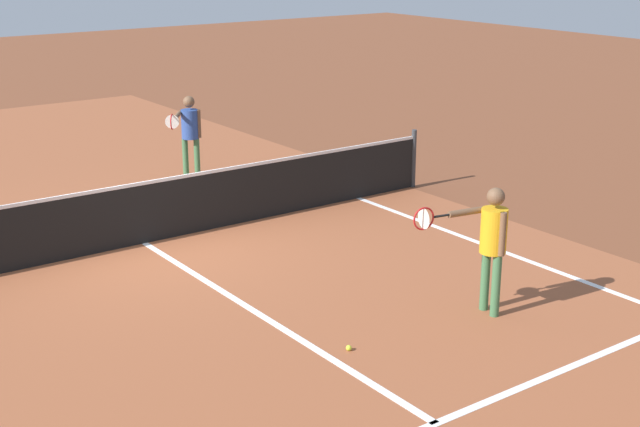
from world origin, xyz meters
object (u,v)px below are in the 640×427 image
object	(u,v)px
player_far	(190,128)
tennis_ball_mid_court	(349,348)
player_near	(491,237)
net	(143,212)

from	to	relation	value
player_far	tennis_ball_mid_court	xyz separation A→B (m)	(-2.06, -7.57, -0.95)
player_near	tennis_ball_mid_court	world-z (taller)	player_near
player_far	tennis_ball_mid_court	size ratio (longest dim) A/B	24.04
player_far	tennis_ball_mid_court	world-z (taller)	player_far
net	player_far	bearing A→B (deg)	50.98
net	tennis_ball_mid_court	world-z (taller)	net
net	player_far	size ratio (longest dim) A/B	6.86
player_far	tennis_ball_mid_court	distance (m)	7.91
player_near	player_far	bearing A→B (deg)	89.65
player_near	tennis_ball_mid_court	size ratio (longest dim) A/B	24.22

